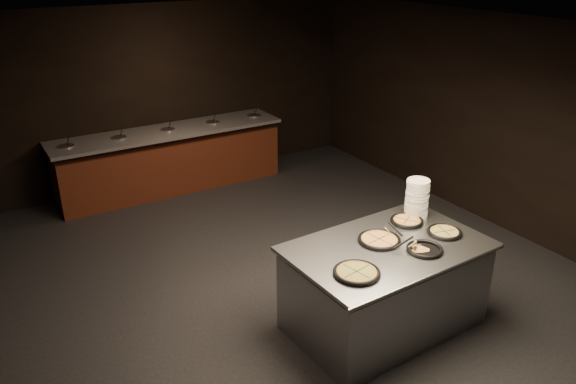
% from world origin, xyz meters
% --- Properties ---
extents(room, '(7.02, 8.02, 2.92)m').
position_xyz_m(room, '(0.00, 0.00, 1.45)').
color(room, black).
rests_on(room, ground).
extents(salad_bar, '(3.70, 0.83, 1.18)m').
position_xyz_m(salad_bar, '(0.00, 3.56, 0.44)').
color(salad_bar, '#561D14').
rests_on(salad_bar, ground).
extents(serving_counter, '(2.02, 1.34, 0.95)m').
position_xyz_m(serving_counter, '(0.57, -1.07, 0.45)').
color(serving_counter, '#ABADB2').
rests_on(serving_counter, ground).
extents(plate_stack, '(0.25, 0.25, 0.42)m').
position_xyz_m(plate_stack, '(1.28, -0.71, 1.16)').
color(plate_stack, white).
rests_on(plate_stack, serving_counter).
extents(pan_veggie_whole, '(0.44, 0.44, 0.04)m').
position_xyz_m(pan_veggie_whole, '(-0.02, -1.34, 0.97)').
color(pan_veggie_whole, black).
rests_on(pan_veggie_whole, serving_counter).
extents(pan_cheese_whole, '(0.43, 0.43, 0.04)m').
position_xyz_m(pan_cheese_whole, '(0.55, -0.96, 0.97)').
color(pan_cheese_whole, black).
rests_on(pan_cheese_whole, serving_counter).
extents(pan_cheese_slices_a, '(0.36, 0.36, 0.04)m').
position_xyz_m(pan_cheese_slices_a, '(1.08, -0.79, 0.97)').
color(pan_cheese_slices_a, black).
rests_on(pan_cheese_slices_a, serving_counter).
extents(pan_cheese_slices_b, '(0.36, 0.36, 0.04)m').
position_xyz_m(pan_cheese_slices_b, '(0.81, -1.34, 0.97)').
color(pan_cheese_slices_b, black).
rests_on(pan_cheese_slices_b, serving_counter).
extents(pan_veggie_slices, '(0.36, 0.36, 0.04)m').
position_xyz_m(pan_veggie_slices, '(1.24, -1.19, 0.97)').
color(pan_veggie_slices, black).
rests_on(pan_veggie_slices, serving_counter).
extents(server_left, '(0.16, 0.29, 0.15)m').
position_xyz_m(server_left, '(0.73, -0.93, 1.02)').
color(server_left, '#ABADB2').
rests_on(server_left, serving_counter).
extents(server_right, '(0.32, 0.13, 0.15)m').
position_xyz_m(server_right, '(0.67, -1.25, 1.02)').
color(server_right, '#ABADB2').
rests_on(server_right, serving_counter).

